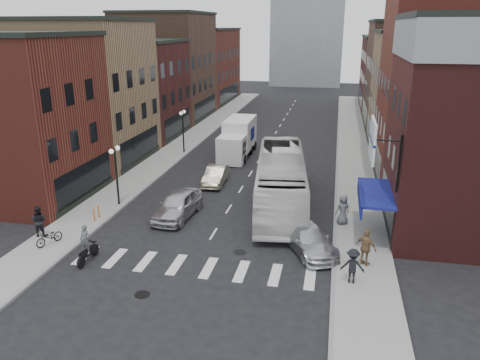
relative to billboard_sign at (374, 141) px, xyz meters
name	(u,v)px	position (x,y,z in m)	size (l,w,h in m)	color
ground	(209,241)	(-8.59, -0.50, -6.13)	(160.00, 160.00, 0.00)	black
sidewalk_left	(186,142)	(-17.09, 21.50, -6.06)	(3.00, 74.00, 0.15)	gray
sidewalk_right	(353,151)	(-0.09, 21.50, -6.06)	(3.00, 74.00, 0.15)	gray
curb_left	(200,144)	(-15.59, 21.50, -6.13)	(0.20, 74.00, 0.16)	gray
curb_right	(338,151)	(-1.59, 21.50, -6.13)	(0.20, 74.00, 0.16)	gray
crosswalk_stripes	(193,266)	(-8.59, -3.50, -6.13)	(12.00, 2.20, 0.01)	silver
bldg_left_near	(12,118)	(-23.58, 4.00, -0.48)	(10.30, 9.20, 11.30)	maroon
bldg_left_mid_a	(83,92)	(-23.58, 13.50, 0.02)	(10.30, 10.20, 12.30)	#A17E59
bldg_left_mid_b	(132,89)	(-23.58, 23.50, -0.98)	(10.30, 10.20, 10.30)	#451818
bldg_left_far_a	(167,66)	(-23.58, 34.50, 0.52)	(10.30, 12.20, 13.30)	brown
bldg_left_far_b	(199,66)	(-23.58, 48.50, -0.48)	(10.30, 16.20, 11.30)	maroon
bldg_right_mid_a	(453,90)	(6.41, 13.50, 1.02)	(10.30, 10.20, 14.30)	maroon
bldg_right_mid_b	(428,92)	(6.41, 23.50, -0.48)	(10.30, 10.20, 11.30)	#A17E59
bldg_right_far_a	(412,75)	(6.41, 34.50, 0.02)	(10.30, 12.20, 12.30)	brown
bldg_right_far_b	(398,73)	(6.41, 48.50, -0.98)	(10.30, 16.20, 10.30)	#451818
awning_blue	(372,194)	(0.34, 2.00, -3.50)	(1.80, 5.00, 0.78)	navy
billboard_sign	(374,141)	(0.00, 0.00, 0.00)	(1.52, 3.00, 3.70)	black
streetlamp_near	(116,165)	(-15.99, 3.50, -3.22)	(0.32, 1.22, 4.11)	black
streetlamp_far	(183,124)	(-15.99, 17.50, -3.22)	(0.32, 1.22, 4.11)	black
bike_rack	(96,213)	(-16.19, 0.80, -5.58)	(0.08, 0.68, 0.80)	#D8590C
box_truck	(238,139)	(-10.75, 17.61, -4.46)	(2.46, 7.77, 3.38)	white
motorcycle_rider	(86,245)	(-14.08, -4.14, -5.17)	(0.61, 2.03, 2.07)	black
transit_bus	(281,180)	(-5.30, 5.78, -4.31)	(3.06, 13.09, 3.65)	silver
sedan_left_near	(178,205)	(-11.45, 2.50, -5.29)	(1.98, 4.92, 1.68)	silver
sedan_left_far	(216,175)	(-10.74, 9.43, -5.46)	(1.43, 4.09, 1.35)	#BFB89B
curb_car	(308,239)	(-3.01, -0.52, -5.44)	(1.95, 4.80, 1.39)	silver
parked_bicycle	(49,237)	(-17.01, -2.96, -5.56)	(0.57, 1.63, 0.85)	black
ped_left_solo	(39,221)	(-18.19, -2.07, -5.07)	(0.88, 0.51, 1.82)	black
ped_right_a	(353,266)	(-0.76, -3.69, -5.12)	(1.11, 0.55, 1.72)	black
ped_right_b	(366,247)	(-0.08, -1.85, -5.02)	(1.13, 0.57, 1.93)	brown
ped_right_c	(343,209)	(-1.19, 3.23, -5.06)	(0.90, 0.59, 1.84)	slate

